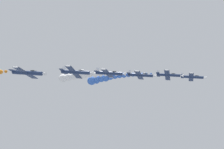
# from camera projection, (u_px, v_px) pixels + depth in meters

# --- Properties ---
(airplane_lead) EXTENTS (8.33, 10.35, 5.32)m
(airplane_lead) POSITION_uv_depth(u_px,v_px,m) (193.00, 77.00, 107.93)
(airplane_lead) COLOR navy
(airplane_left_inner) EXTENTS (8.06, 10.35, 5.74)m
(airplane_left_inner) POSITION_uv_depth(u_px,v_px,m) (169.00, 75.00, 100.43)
(airplane_left_inner) COLOR navy
(smoke_trail_left_inner) EXTENTS (7.34, 25.64, 5.37)m
(smoke_trail_left_inner) POSITION_uv_depth(u_px,v_px,m) (106.00, 78.00, 104.97)
(smoke_trail_left_inner) COLOR blue
(airplane_right_inner) EXTENTS (8.59, 10.35, 4.84)m
(airplane_right_inner) POSITION_uv_depth(u_px,v_px,m) (141.00, 75.00, 91.94)
(airplane_right_inner) COLOR navy
(smoke_trail_right_inner) EXTENTS (5.99, 23.76, 4.20)m
(smoke_trail_right_inner) POSITION_uv_depth(u_px,v_px,m) (78.00, 76.00, 96.57)
(smoke_trail_right_inner) COLOR white
(airplane_left_outer) EXTENTS (8.77, 10.35, 4.47)m
(airplane_left_outer) POSITION_uv_depth(u_px,v_px,m) (109.00, 73.00, 84.59)
(airplane_left_outer) COLOR navy
(airplane_right_outer) EXTENTS (8.24, 10.35, 5.47)m
(airplane_right_outer) POSITION_uv_depth(u_px,v_px,m) (76.00, 72.00, 76.92)
(airplane_right_outer) COLOR navy
(airplane_trailing) EXTENTS (8.59, 10.35, 4.84)m
(airplane_trailing) POSITION_uv_depth(u_px,v_px,m) (28.00, 73.00, 69.18)
(airplane_trailing) COLOR navy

